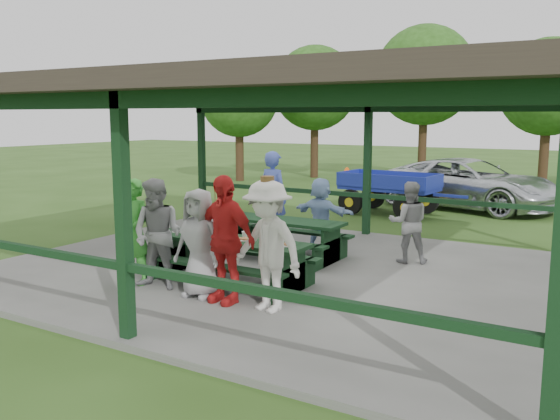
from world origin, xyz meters
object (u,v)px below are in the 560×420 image
Objects in this scene: picnic_table_near at (228,254)px; pickup_truck at (469,184)px; picnic_table_far at (283,234)px; contestant_red at (224,239)px; contestant_green at (134,232)px; farm_trailer at (389,192)px; spectator_blue at (273,196)px; contestant_grey_left at (158,234)px; contestant_white_fedora at (268,246)px; spectator_lblue at (321,214)px; contestant_grey_mid at (199,243)px; spectator_grey at (409,222)px.

picnic_table_near is 10.88m from pickup_truck.
picnic_table_far is 1.29× the size of contestant_red.
contestant_green is 0.46× the size of farm_trailer.
contestant_green is 0.88× the size of spectator_blue.
contestant_red is 11.66m from pickup_truck.
contestant_grey_left is (-0.62, -2.81, 0.41)m from picnic_table_far.
spectator_blue is at bearing 131.52° from contestant_white_fedora.
contestant_white_fedora is at bearing -165.38° from pickup_truck.
spectator_lblue reaches higher than pickup_truck.
picnic_table_far is 3.22m from contestant_white_fedora.
spectator_grey is at bearing 59.42° from contestant_grey_mid.
contestant_grey_left is 11.80m from pickup_truck.
picnic_table_near is 2.01m from picnic_table_far.
picnic_table_near is 1.48× the size of contestant_red.
contestant_grey_mid is 0.88× the size of contestant_red.
picnic_table_far is at bearing 68.22° from contestant_grey_left.
spectator_lblue is (0.14, 3.77, -0.08)m from contestant_grey_mid.
farm_trailer is (0.74, 5.21, -0.44)m from spectator_blue.
contestant_grey_left is at bearing 105.72° from spectator_blue.
picnic_table_far is 1.63× the size of spectator_lblue.
contestant_grey_left reaches higher than picnic_table_far.
spectator_lblue is 0.98× the size of spectator_grey.
contestant_white_fedora is 4.84m from spectator_blue.
contestant_red is at bearing -169.77° from contestant_white_fedora.
contestant_grey_mid is at bearing -9.15° from contestant_grey_left.
contestant_green is 11.89m from pickup_truck.
spectator_grey is at bearing 43.02° from contestant_grey_left.
spectator_grey reaches higher than farm_trailer.
contestant_grey_left is 1.18× the size of spectator_lblue.
spectator_lblue is 0.27× the size of pickup_truck.
contestant_red reaches higher than pickup_truck.
contestant_green reaches higher than picnic_table_near.
picnic_table_near is 1.47× the size of contestant_white_fedora.
contestant_red reaches higher than picnic_table_near.
spectator_blue reaches higher than picnic_table_near.
farm_trailer is at bearing 78.53° from contestant_grey_left.
contestant_grey_mid is 0.30× the size of pickup_truck.
contestant_grey_mid is (0.05, -0.81, 0.34)m from picnic_table_near.
farm_trailer is (-0.97, 9.37, -0.40)m from contestant_red.
spectator_lblue is at bearing -26.91° from spectator_grey.
contestant_white_fedora is 11.64m from pickup_truck.
contestant_white_fedora reaches higher than pickup_truck.
picnic_table_near is 2.98m from spectator_lblue.
contestant_white_fedora is at bearing -63.16° from picnic_table_far.
farm_trailer is at bearing 92.87° from picnic_table_near.
picnic_table_far is 1.59× the size of spectator_grey.
contestant_grey_left is at bearing 28.27° from spectator_grey.
contestant_green reaches higher than picnic_table_far.
contestant_white_fedora is (2.05, -0.03, 0.05)m from contestant_grey_left.
spectator_blue reaches higher than contestant_grey_left.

